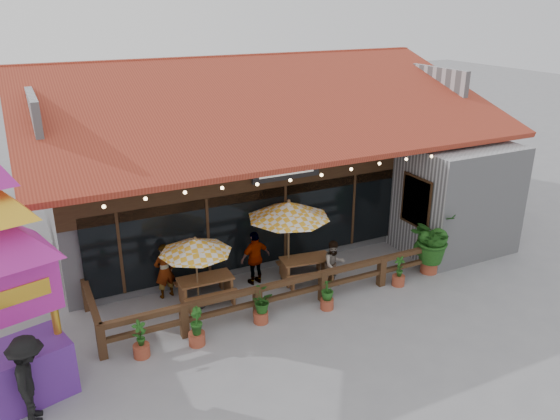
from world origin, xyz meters
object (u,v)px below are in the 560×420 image
umbrella_left (195,246)px  pedestrian (30,380)px  picnic_table_left (206,285)px  thai_sign_tower (3,245)px  picnic_table_right (306,265)px  tropical_plant (432,239)px  umbrella_right (289,210)px

umbrella_left → pedestrian: size_ratio=1.16×
picnic_table_left → pedestrian: (-4.60, -2.92, 0.47)m
thai_sign_tower → picnic_table_right: bearing=13.9°
umbrella_left → pedestrian: umbrella_left is taller
umbrella_left → pedestrian: (-4.32, -2.73, -0.87)m
picnic_table_left → umbrella_left: bearing=-146.7°
thai_sign_tower → tropical_plant: 11.70m
umbrella_left → picnic_table_right: umbrella_left is taller
picnic_table_left → umbrella_right: bearing=1.7°
picnic_table_right → picnic_table_left: bearing=177.0°
thai_sign_tower → picnic_table_left: bearing=24.1°
umbrella_right → pedestrian: 7.94m
umbrella_right → pedestrian: (-7.23, -2.99, -1.30)m
tropical_plant → thai_sign_tower: bearing=-176.6°
umbrella_left → picnic_table_right: bearing=0.4°
umbrella_right → picnic_table_right: 1.85m
tropical_plant → umbrella_left: bearing=170.2°
umbrella_left → picnic_table_left: umbrella_left is taller
tropical_plant → pedestrian: size_ratio=1.02×
thai_sign_tower → pedestrian: 2.70m
umbrella_left → umbrella_right: bearing=5.2°
umbrella_left → umbrella_right: size_ratio=0.86×
picnic_table_left → tropical_plant: tropical_plant is taller
thai_sign_tower → umbrella_right: bearing=16.5°
picnic_table_left → tropical_plant: (6.78, -1.41, 0.62)m
picnic_table_left → picnic_table_right: size_ratio=0.92×
umbrella_left → pedestrian: bearing=-147.7°
pedestrian → umbrella_right: bearing=-60.7°
umbrella_left → tropical_plant: size_ratio=1.14×
tropical_plant → umbrella_right: bearing=160.3°
umbrella_right → picnic_table_left: umbrella_right is taller
umbrella_left → tropical_plant: (7.07, -1.22, -0.71)m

